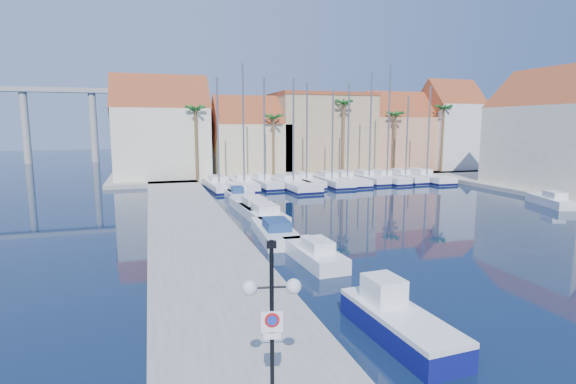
# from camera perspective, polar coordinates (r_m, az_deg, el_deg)

# --- Properties ---
(ground) EXTENTS (260.00, 260.00, 0.00)m
(ground) POSITION_cam_1_polar(r_m,az_deg,el_deg) (20.61, 19.34, -13.40)
(ground) COLOR black
(ground) RESTS_ON ground
(quay_west) EXTENTS (6.00, 77.00, 0.50)m
(quay_west) POSITION_cam_1_polar(r_m,az_deg,el_deg) (29.76, -11.58, -5.76)
(quay_west) COLOR gray
(quay_west) RESTS_ON ground
(shore_north) EXTENTS (54.00, 16.00, 0.50)m
(shore_north) POSITION_cam_1_polar(r_m,az_deg,el_deg) (67.23, 1.73, 2.40)
(shore_north) COLOR gray
(shore_north) RESTS_ON ground
(lamp_post) EXTENTS (1.45, 0.59, 4.31)m
(lamp_post) POSITION_cam_1_polar(r_m,az_deg,el_deg) (11.28, -2.07, -13.42)
(lamp_post) COLOR black
(lamp_post) RESTS_ON quay_west
(fishing_boat) EXTENTS (2.17, 5.62, 1.93)m
(fishing_boat) POSITION_cam_1_polar(r_m,az_deg,el_deg) (17.07, 13.72, -15.53)
(fishing_boat) COLOR navy
(fishing_boat) RESTS_ON ground
(motorboat_west_0) EXTENTS (2.08, 5.66, 1.40)m
(motorboat_west_0) POSITION_cam_1_polar(r_m,az_deg,el_deg) (25.03, 3.33, -7.74)
(motorboat_west_0) COLOR white
(motorboat_west_0) RESTS_ON ground
(motorboat_west_1) EXTENTS (2.63, 6.94, 1.40)m
(motorboat_west_1) POSITION_cam_1_polar(r_m,az_deg,el_deg) (29.92, -1.68, -4.99)
(motorboat_west_1) COLOR white
(motorboat_west_1) RESTS_ON ground
(motorboat_west_2) EXTENTS (2.59, 7.41, 1.40)m
(motorboat_west_2) POSITION_cam_1_polar(r_m,az_deg,el_deg) (35.77, -3.21, -2.74)
(motorboat_west_2) COLOR white
(motorboat_west_2) RESTS_ON ground
(motorboat_west_3) EXTENTS (2.75, 7.51, 1.40)m
(motorboat_west_3) POSITION_cam_1_polar(r_m,az_deg,el_deg) (39.11, -4.60, -1.77)
(motorboat_west_3) COLOR white
(motorboat_west_3) RESTS_ON ground
(motorboat_west_4) EXTENTS (1.97, 5.12, 1.40)m
(motorboat_west_4) POSITION_cam_1_polar(r_m,az_deg,el_deg) (45.35, -6.51, -0.35)
(motorboat_west_4) COLOR white
(motorboat_west_4) RESTS_ON ground
(motorboat_west_5) EXTENTS (3.00, 7.64, 1.40)m
(motorboat_west_5) POSITION_cam_1_polar(r_m,az_deg,el_deg) (48.52, -6.87, 0.23)
(motorboat_west_5) COLOR white
(motorboat_west_5) RESTS_ON ground
(motorboat_west_6) EXTENTS (2.34, 6.77, 1.40)m
(motorboat_west_6) POSITION_cam_1_polar(r_m,az_deg,el_deg) (54.82, -8.68, 1.16)
(motorboat_west_6) COLOR white
(motorboat_west_6) RESTS_ON ground
(motorboat_east_1) EXTENTS (3.30, 5.86, 1.40)m
(motorboat_east_1) POSITION_cam_1_polar(r_m,az_deg,el_deg) (48.48, 30.44, -0.92)
(motorboat_east_1) COLOR white
(motorboat_east_1) RESTS_ON ground
(sailboat_0) EXTENTS (2.90, 8.96, 12.66)m
(sailboat_0) POSITION_cam_1_polar(r_m,az_deg,el_deg) (52.20, -8.86, 0.89)
(sailboat_0) COLOR white
(sailboat_0) RESTS_ON ground
(sailboat_1) EXTENTS (2.61, 8.97, 14.27)m
(sailboat_1) POSITION_cam_1_polar(r_m,az_deg,el_deg) (52.95, -5.68, 1.09)
(sailboat_1) COLOR white
(sailboat_1) RESTS_ON ground
(sailboat_2) EXTENTS (2.92, 8.55, 12.83)m
(sailboat_2) POSITION_cam_1_polar(r_m,az_deg,el_deg) (54.02, -3.14, 1.26)
(sailboat_2) COLOR white
(sailboat_2) RESTS_ON ground
(sailboat_3) EXTENTS (3.77, 11.96, 12.66)m
(sailboat_3) POSITION_cam_1_polar(r_m,az_deg,el_deg) (53.34, 0.41, 1.11)
(sailboat_3) COLOR white
(sailboat_3) RESTS_ON ground
(sailboat_4) EXTENTS (2.47, 8.93, 12.38)m
(sailboat_4) POSITION_cam_1_polar(r_m,az_deg,el_deg) (55.33, 2.20, 1.42)
(sailboat_4) COLOR white
(sailboat_4) RESTS_ON ground
(sailboat_5) EXTENTS (2.71, 9.87, 11.54)m
(sailboat_5) POSITION_cam_1_polar(r_m,az_deg,el_deg) (56.10, 5.37, 1.46)
(sailboat_5) COLOR white
(sailboat_5) RESTS_ON ground
(sailboat_6) EXTENTS (2.89, 9.68, 12.48)m
(sailboat_6) POSITION_cam_1_polar(r_m,az_deg,el_deg) (57.35, 7.31, 1.60)
(sailboat_6) COLOR white
(sailboat_6) RESTS_ON ground
(sailboat_7) EXTENTS (2.58, 8.25, 13.93)m
(sailboat_7) POSITION_cam_1_polar(r_m,az_deg,el_deg) (58.90, 10.02, 1.78)
(sailboat_7) COLOR white
(sailboat_7) RESTS_ON ground
(sailboat_8) EXTENTS (3.00, 8.79, 14.86)m
(sailboat_8) POSITION_cam_1_polar(r_m,az_deg,el_deg) (59.65, 12.18, 1.81)
(sailboat_8) COLOR white
(sailboat_8) RESTS_ON ground
(sailboat_9) EXTENTS (2.49, 8.32, 11.06)m
(sailboat_9) POSITION_cam_1_polar(r_m,az_deg,el_deg) (61.29, 14.44, 1.85)
(sailboat_9) COLOR white
(sailboat_9) RESTS_ON ground
(sailboat_10) EXTENTS (2.86, 10.44, 12.36)m
(sailboat_10) POSITION_cam_1_polar(r_m,az_deg,el_deg) (62.45, 16.88, 1.86)
(sailboat_10) COLOR white
(sailboat_10) RESTS_ON ground
(building_0) EXTENTS (12.30, 9.00, 13.50)m
(building_0) POSITION_cam_1_polar(r_m,az_deg,el_deg) (62.25, -15.77, 7.38)
(building_0) COLOR beige
(building_0) RESTS_ON shore_north
(building_1) EXTENTS (10.30, 8.00, 11.00)m
(building_1) POSITION_cam_1_polar(r_m,az_deg,el_deg) (63.74, -4.82, 6.59)
(building_1) COLOR beige
(building_1) RESTS_ON shore_north
(building_2) EXTENTS (14.20, 10.20, 11.50)m
(building_2) POSITION_cam_1_polar(r_m,az_deg,el_deg) (67.87, 4.18, 7.53)
(building_2) COLOR tan
(building_2) RESTS_ON shore_north
(building_3) EXTENTS (10.30, 8.00, 12.00)m
(building_3) POSITION_cam_1_polar(r_m,az_deg,el_deg) (72.23, 13.44, 7.07)
(building_3) COLOR tan
(building_3) RESTS_ON shore_north
(building_4) EXTENTS (8.30, 8.00, 14.00)m
(building_4) POSITION_cam_1_polar(r_m,az_deg,el_deg) (76.37, 19.73, 7.70)
(building_4) COLOR silver
(building_4) RESTS_ON shore_north
(building_6) EXTENTS (9.00, 14.30, 13.50)m
(building_6) POSITION_cam_1_polar(r_m,az_deg,el_deg) (58.69, 31.11, 6.40)
(building_6) COLOR beige
(building_6) RESTS_ON shore_east
(palm_0) EXTENTS (2.60, 2.60, 10.15)m
(palm_0) POSITION_cam_1_polar(r_m,az_deg,el_deg) (57.52, -11.70, 9.99)
(palm_0) COLOR brown
(palm_0) RESTS_ON shore_north
(palm_1) EXTENTS (2.60, 2.60, 9.15)m
(palm_1) POSITION_cam_1_polar(r_m,az_deg,el_deg) (59.33, -1.89, 9.20)
(palm_1) COLOR brown
(palm_1) RESTS_ON shore_north
(palm_2) EXTENTS (2.60, 2.60, 11.15)m
(palm_2) POSITION_cam_1_polar(r_m,az_deg,el_deg) (62.76, 7.11, 10.83)
(palm_2) COLOR brown
(palm_2) RESTS_ON shore_north
(palm_3) EXTENTS (2.60, 2.60, 9.65)m
(palm_3) POSITION_cam_1_polar(r_m,az_deg,el_deg) (66.39, 13.48, 9.32)
(palm_3) COLOR brown
(palm_3) RESTS_ON shore_north
(palm_4) EXTENTS (2.60, 2.60, 10.65)m
(palm_4) POSITION_cam_1_polar(r_m,az_deg,el_deg) (70.80, 19.17, 9.79)
(palm_4) COLOR brown
(palm_4) RESTS_ON shore_north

